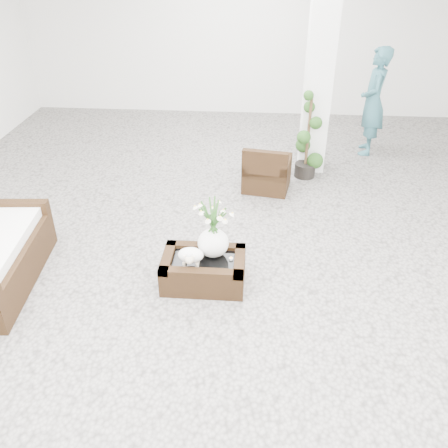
{
  "coord_description": "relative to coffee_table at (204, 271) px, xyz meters",
  "views": [
    {
      "loc": [
        0.35,
        -4.58,
        3.4
      ],
      "look_at": [
        0.0,
        -0.1,
        0.62
      ],
      "focal_mm": 38.65,
      "sensor_mm": 36.0,
      "label": 1
    }
  ],
  "objects": [
    {
      "name": "ground",
      "position": [
        0.21,
        0.36,
        -0.16
      ],
      "size": [
        11.0,
        11.0,
        0.0
      ],
      "primitive_type": "plane",
      "color": "gray",
      "rests_on": "ground"
    },
    {
      "name": "column",
      "position": [
        1.41,
        3.16,
        1.59
      ],
      "size": [
        0.4,
        0.4,
        3.5
      ],
      "primitive_type": "cube",
      "color": "white",
      "rests_on": "ground"
    },
    {
      "name": "coffee_table",
      "position": [
        0.0,
        0.0,
        0.0
      ],
      "size": [
        0.9,
        0.6,
        0.31
      ],
      "primitive_type": "cube",
      "color": "#35200F",
      "rests_on": "ground"
    },
    {
      "name": "sheep_figurine",
      "position": [
        -0.12,
        -0.1,
        0.26
      ],
      "size": [
        0.28,
        0.23,
        0.21
      ],
      "primitive_type": "ellipsoid",
      "color": "white",
      "rests_on": "coffee_table"
    },
    {
      "name": "planter_narcissus",
      "position": [
        0.1,
        0.1,
        0.56
      ],
      "size": [
        0.44,
        0.44,
        0.8
      ],
      "primitive_type": null,
      "color": "white",
      "rests_on": "coffee_table"
    },
    {
      "name": "tealight",
      "position": [
        0.3,
        0.02,
        0.17
      ],
      "size": [
        0.04,
        0.04,
        0.03
      ],
      "primitive_type": "cylinder",
      "color": "white",
      "rests_on": "coffee_table"
    },
    {
      "name": "armchair",
      "position": [
        0.69,
        2.37,
        0.2
      ],
      "size": [
        0.76,
        0.73,
        0.7
      ],
      "primitive_type": "cube",
      "rotation": [
        0.0,
        0.0,
        2.98
      ],
      "color": "#35200F",
      "rests_on": "ground"
    },
    {
      "name": "topiary",
      "position": [
        1.3,
        2.82,
        0.52
      ],
      "size": [
        0.36,
        0.36,
        1.36
      ],
      "primitive_type": null,
      "color": "#1D3E13",
      "rests_on": "ground"
    },
    {
      "name": "shopper",
      "position": [
        2.43,
        3.89,
        0.74
      ],
      "size": [
        0.52,
        0.71,
        1.8
      ],
      "primitive_type": "imported",
      "rotation": [
        0.0,
        0.0,
        -1.71
      ],
      "color": "#326670",
      "rests_on": "ground"
    }
  ]
}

